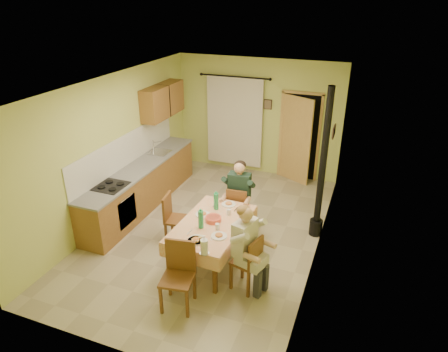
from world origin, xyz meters
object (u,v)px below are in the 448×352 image
at_px(dining_table, 212,242).
at_px(chair_near, 178,289).
at_px(chair_far, 238,218).
at_px(man_far, 239,189).
at_px(stove_flue, 320,185).
at_px(chair_left, 177,229).
at_px(chair_right, 246,272).
at_px(man_right, 247,239).

xyz_separation_m(dining_table, chair_near, (-0.06, -1.13, -0.09)).
bearing_deg(chair_near, chair_far, -103.52).
bearing_deg(man_far, chair_far, -90.00).
xyz_separation_m(man_far, stove_flue, (1.40, 0.40, 0.15)).
xyz_separation_m(chair_near, chair_left, (-0.75, 1.42, -0.00)).
bearing_deg(chair_right, man_right, 90.00).
xyz_separation_m(chair_left, man_right, (1.53, -0.71, 0.59)).
xyz_separation_m(chair_far, man_right, (0.63, -1.47, 0.59)).
bearing_deg(dining_table, stove_flue, 46.56).
xyz_separation_m(dining_table, chair_far, (0.10, 1.05, -0.09)).
xyz_separation_m(chair_left, man_far, (0.90, 0.77, 0.59)).
distance_m(chair_far, chair_left, 1.18).
height_order(dining_table, man_far, man_far).
xyz_separation_m(chair_right, chair_left, (-1.54, 0.72, 0.00)).
bearing_deg(man_right, chair_far, 38.51).
xyz_separation_m(chair_near, man_right, (0.78, 0.71, 0.59)).
relative_size(chair_far, stove_flue, 0.33).
relative_size(chair_right, man_far, 0.67).
bearing_deg(chair_far, chair_right, -70.10).
distance_m(chair_far, chair_near, 2.19).
height_order(dining_table, chair_left, chair_left).
relative_size(chair_right, chair_left, 0.97).
relative_size(chair_near, man_far, 0.72).
height_order(dining_table, stove_flue, stove_flue).
distance_m(chair_right, man_far, 1.72).
distance_m(man_far, man_right, 1.61).
distance_m(man_far, stove_flue, 1.46).
bearing_deg(stove_flue, man_right, -112.17).
distance_m(dining_table, man_right, 0.98).
bearing_deg(stove_flue, chair_left, -152.97).
distance_m(chair_right, man_right, 0.59).
distance_m(chair_right, stove_flue, 2.16).
relative_size(chair_left, man_right, 0.69).
bearing_deg(chair_near, chair_left, -71.83).
bearing_deg(man_right, chair_near, 147.57).
relative_size(chair_far, man_right, 0.67).
bearing_deg(man_far, chair_near, -97.59).
relative_size(chair_left, man_far, 0.69).
distance_m(chair_right, chair_left, 1.70).
xyz_separation_m(dining_table, man_far, (0.09, 1.06, 0.50)).
xyz_separation_m(dining_table, man_right, (0.72, -0.42, 0.50)).
bearing_deg(chair_right, chair_far, 38.85).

